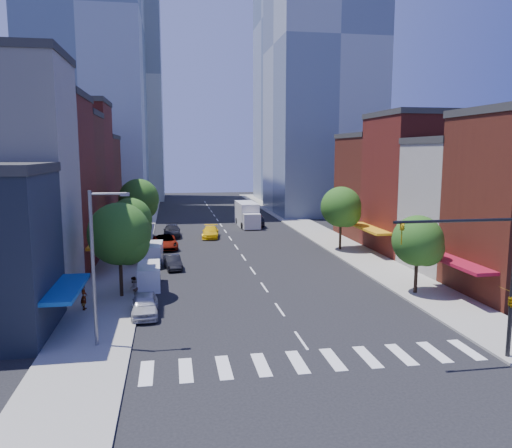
{
  "coord_description": "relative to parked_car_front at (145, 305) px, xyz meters",
  "views": [
    {
      "loc": [
        -7.55,
        -27.84,
        11.31
      ],
      "look_at": [
        -0.25,
        14.66,
        5.0
      ],
      "focal_mm": 35.0,
      "sensor_mm": 36.0,
      "label": 1
    }
  ],
  "objects": [
    {
      "name": "bldg_left_3",
      "position": [
        -11.5,
        22.67,
        6.74
      ],
      "size": [
        12.0,
        8.0,
        15.0
      ],
      "primitive_type": "cube",
      "color": "#562015",
      "rests_on": "ground"
    },
    {
      "name": "bldg_right_2",
      "position": [
        30.5,
        17.67,
        6.74
      ],
      "size": [
        12.0,
        10.0,
        15.0
      ],
      "primitive_type": "cube",
      "color": "maroon",
      "rests_on": "ground"
    },
    {
      "name": "sidewalk_left",
      "position": [
        -3.0,
        33.67,
        -0.69
      ],
      "size": [
        5.0,
        120.0,
        0.15
      ],
      "primitive_type": "cube",
      "color": "gray",
      "rests_on": "ground"
    },
    {
      "name": "tower_far_w",
      "position": [
        -8.5,
        88.67,
        27.24
      ],
      "size": [
        18.0,
        18.0,
        56.0
      ],
      "primitive_type": "cube",
      "color": "#9EA5AD",
      "rests_on": "ground"
    },
    {
      "name": "tower_nw",
      "position": [
        -12.5,
        63.67,
        34.24
      ],
      "size": [
        20.0,
        22.0,
        70.0
      ],
      "primitive_type": "cube",
      "color": "#8C99A8",
      "rests_on": "ground"
    },
    {
      "name": "parked_car_front",
      "position": [
        0.0,
        0.0,
        0.0
      ],
      "size": [
        1.9,
        4.52,
        1.53
      ],
      "primitive_type": "imported",
      "rotation": [
        0.0,
        0.0,
        0.02
      ],
      "color": "#B7B7BC",
      "rests_on": "ground"
    },
    {
      "name": "parked_car_second",
      "position": [
        2.0,
        13.76,
        -0.1
      ],
      "size": [
        1.91,
        4.16,
        1.32
      ],
      "primitive_type": "imported",
      "rotation": [
        0.0,
        0.0,
        0.13
      ],
      "color": "black",
      "rests_on": "ground"
    },
    {
      "name": "cargo_van_far",
      "position": [
        -0.01,
        16.82,
        0.21
      ],
      "size": [
        2.05,
        4.7,
        1.97
      ],
      "rotation": [
        0.0,
        0.0,
        -0.04
      ],
      "color": "white",
      "rests_on": "ground"
    },
    {
      "name": "traffic_car_oncoming",
      "position": [
        14.82,
        39.62,
        -0.02
      ],
      "size": [
        1.68,
        4.54,
        1.49
      ],
      "primitive_type": "imported",
      "rotation": [
        0.0,
        0.0,
        3.12
      ],
      "color": "black",
      "rests_on": "ground"
    },
    {
      "name": "tree_left_far",
      "position": [
        -1.85,
        29.59,
        4.44
      ],
      "size": [
        5.0,
        5.0,
        7.75
      ],
      "color": "black",
      "rests_on": "sidewalk_left"
    },
    {
      "name": "crosswalk",
      "position": [
        9.5,
        -9.33,
        -0.76
      ],
      "size": [
        19.0,
        3.0,
        0.01
      ],
      "primitive_type": "cube",
      "color": "silver",
      "rests_on": "ground"
    },
    {
      "name": "bldg_left_2",
      "position": [
        -11.5,
        14.17,
        7.24
      ],
      "size": [
        12.0,
        9.0,
        16.0
      ],
      "primitive_type": "cube",
      "color": "maroon",
      "rests_on": "ground"
    },
    {
      "name": "traffic_signal",
      "position": [
        19.44,
        -10.83,
        3.39
      ],
      "size": [
        7.24,
        2.24,
        8.0
      ],
      "color": "black",
      "rests_on": "sidewalk_right"
    },
    {
      "name": "tree_left_near",
      "position": [
        -1.85,
        4.59,
        4.1
      ],
      "size": [
        4.8,
        4.8,
        7.3
      ],
      "color": "black",
      "rests_on": "sidewalk_left"
    },
    {
      "name": "box_truck",
      "position": [
        13.37,
        40.23,
        0.93
      ],
      "size": [
        2.89,
        8.92,
        3.57
      ],
      "rotation": [
        0.0,
        0.0,
        0.02
      ],
      "color": "silver",
      "rests_on": "ground"
    },
    {
      "name": "taxi",
      "position": [
        7.0,
        30.78,
        -0.01
      ],
      "size": [
        2.68,
        5.37,
        1.5
      ],
      "primitive_type": "imported",
      "rotation": [
        0.0,
        0.0,
        -0.12
      ],
      "color": "yellow",
      "rests_on": "ground"
    },
    {
      "name": "tree_right_near",
      "position": [
        21.15,
        1.59,
        3.43
      ],
      "size": [
        4.0,
        4.0,
        6.2
      ],
      "color": "black",
      "rests_on": "sidewalk_right"
    },
    {
      "name": "tree_left_mid",
      "position": [
        -1.85,
        15.59,
        3.76
      ],
      "size": [
        4.2,
        4.2,
        6.65
      ],
      "color": "black",
      "rests_on": "sidewalk_left"
    },
    {
      "name": "tower_far_e",
      "position": [
        33.5,
        78.67,
        39.24
      ],
      "size": [
        22.0,
        22.0,
        80.0
      ],
      "primitive_type": "cube",
      "color": "#8C99A8",
      "rests_on": "ground"
    },
    {
      "name": "pedestrian_far",
      "position": [
        -1.0,
        3.52,
        0.27
      ],
      "size": [
        0.81,
        0.96,
        1.76
      ],
      "primitive_type": "imported",
      "rotation": [
        0.0,
        0.0,
        -1.75
      ],
      "color": "#999999",
      "rests_on": "sidewalk_left"
    },
    {
      "name": "parked_car_third",
      "position": [
        1.2,
        24.12,
        0.03
      ],
      "size": [
        3.07,
        5.9,
        1.59
      ],
      "primitive_type": "imported",
      "rotation": [
        0.0,
        0.0,
        0.08
      ],
      "color": "#999999",
      "rests_on": "ground"
    },
    {
      "name": "sidewalk_right",
      "position": [
        22.0,
        33.67,
        -0.69
      ],
      "size": [
        5.0,
        120.0,
        0.15
      ],
      "primitive_type": "cube",
      "color": "gray",
      "rests_on": "ground"
    },
    {
      "name": "parked_car_rear",
      "position": [
        2.0,
        32.24,
        0.02
      ],
      "size": [
        2.22,
        5.43,
        1.57
      ],
      "primitive_type": "imported",
      "rotation": [
        0.0,
        0.0,
        0.0
      ],
      "color": "black",
      "rests_on": "ground"
    },
    {
      "name": "traffic_car_far",
      "position": [
        15.82,
        47.61,
        -0.04
      ],
      "size": [
        2.0,
        4.34,
        1.44
      ],
      "primitive_type": "imported",
      "rotation": [
        0.0,
        0.0,
        3.21
      ],
      "color": "#999999",
      "rests_on": "ground"
    },
    {
      "name": "ground",
      "position": [
        9.5,
        -6.33,
        -0.76
      ],
      "size": [
        220.0,
        220.0,
        0.0
      ],
      "primitive_type": "plane",
      "color": "black",
      "rests_on": "ground"
    },
    {
      "name": "bldg_left_5",
      "position": [
        -11.5,
        40.67,
        5.74
      ],
      "size": [
        12.0,
        10.0,
        13.0
      ],
      "primitive_type": "cube",
      "color": "#562015",
      "rests_on": "ground"
    },
    {
      "name": "bldg_left_4",
      "position": [
        -11.5,
        31.17,
        7.74
      ],
      "size": [
        12.0,
        9.0,
        17.0
      ],
      "primitive_type": "cube",
      "color": "maroon",
      "rests_on": "ground"
    },
    {
      "name": "tower_ne",
      "position": [
        29.5,
        55.67,
        29.24
      ],
      "size": [
        18.0,
        20.0,
        60.0
      ],
      "primitive_type": "cube",
      "color": "#9EA5AD",
      "rests_on": "ground"
    },
    {
      "name": "streetlight",
      "position": [
        -2.31,
        -5.33,
        4.51
      ],
      "size": [
        2.25,
        0.25,
        9.0
      ],
      "color": "slate",
      "rests_on": "sidewalk_left"
    },
    {
      "name": "tree_right_far",
      "position": [
        21.15,
        19.59,
        4.1
      ],
      "size": [
        4.6,
        4.6,
        7.2
      ],
      "color": "black",
      "rests_on": "sidewalk_right"
    },
    {
      "name": "cargo_van_near",
      "position": [
        0.0,
        7.37,
        0.19
      ],
      "size": [
        1.95,
        4.57,
        1.93
      ],
      "rotation": [
        0.0,
        0.0,
        0.03
      ],
      "color": "white",
      "rests_on": "ground"
    },
    {
      "name": "pedestrian_near",
      "position": [
        -4.3,
        1.62,
        0.3
      ],
      "size": [
        0.44,
        0.67,
        1.82
      ],
      "primitive_type": "imported",
      "rotation": [
        0.0,
        0.0,
        1.56
      ],
      "color": "#999999",
      "rests_on": "sidewalk_left"
    },
    {
      "name": "bldg_right_1",
      "position": [
        30.5,
        8.67,
        5.24
      ],
      "size": [
        12.0,
        8.0,
        12.0
      ],
      "primitive_type": "cube",
      "color": "silver",
      "rests_on": "ground"
    },
    {
      "name": "bldg_right_3",
      "position": [
        30.5,
        27.67,
        5.74
      ],
      "size": [
        12.0,
        10.0,
        13.0
      ],
      "primitive_type": "cube",
      "color": "#562015",
      "rests_on": "ground"
    }
  ]
}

